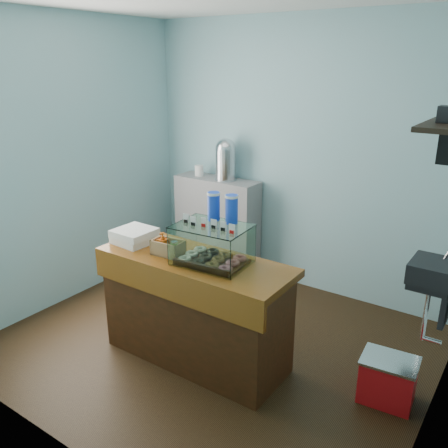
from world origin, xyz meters
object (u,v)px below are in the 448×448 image
Objects in this scene: coffee_urn at (226,158)px; red_cooler at (388,380)px; counter at (195,309)px; display_case at (215,240)px.

coffee_urn is 1.11× the size of red_cooler.
counter is 3.86× the size of red_cooler.
counter is at bearing -63.62° from coffee_urn.
display_case is at bearing -171.03° from red_cooler.
red_cooler is at bearing 14.17° from counter.
counter is 1.54m from red_cooler.
counter is at bearing -171.11° from red_cooler.
display_case reaches higher than red_cooler.
display_case is 1.40× the size of red_cooler.
coffee_urn is at bearing 116.38° from counter.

